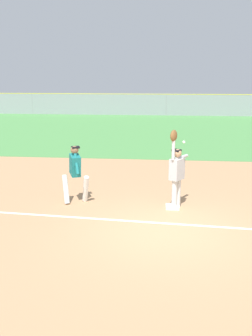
{
  "coord_description": "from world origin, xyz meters",
  "views": [
    {
      "loc": [
        -0.01,
        -8.98,
        3.77
      ],
      "look_at": [
        -1.15,
        2.14,
        1.05
      ],
      "focal_mm": 41.88,
      "sensor_mm": 36.0,
      "label": 1
    }
  ],
  "objects_px": {
    "parked_car_blue": "(163,104)",
    "parked_car_red": "(213,105)",
    "parked_car_silver": "(112,104)",
    "fielder": "(177,170)",
    "runner": "(75,170)",
    "first_base": "(172,207)",
    "baseball": "(184,142)"
  },
  "relations": [
    {
      "from": "parked_car_silver",
      "to": "fielder",
      "type": "bearing_deg",
      "value": -77.81
    },
    {
      "from": "first_base",
      "to": "parked_car_silver",
      "type": "distance_m",
      "value": 30.43
    },
    {
      "from": "parked_car_silver",
      "to": "parked_car_blue",
      "type": "distance_m",
      "value": 5.28
    },
    {
      "from": "parked_car_red",
      "to": "parked_car_silver",
      "type": "bearing_deg",
      "value": 169.6
    },
    {
      "from": "first_base",
      "to": "fielder",
      "type": "relative_size",
      "value": 0.17
    },
    {
      "from": "parked_car_silver",
      "to": "parked_car_red",
      "type": "relative_size",
      "value": 0.97
    },
    {
      "from": "baseball",
      "to": "parked_car_blue",
      "type": "height_order",
      "value": "baseball"
    },
    {
      "from": "fielder",
      "to": "baseball",
      "type": "distance_m",
      "value": 0.89
    },
    {
      "from": "parked_car_blue",
      "to": "parked_car_red",
      "type": "bearing_deg",
      "value": -7.96
    },
    {
      "from": "runner",
      "to": "fielder",
      "type": "bearing_deg",
      "value": -28.61
    },
    {
      "from": "first_base",
      "to": "fielder",
      "type": "distance_m",
      "value": 1.08
    },
    {
      "from": "fielder",
      "to": "parked_car_silver",
      "type": "relative_size",
      "value": 0.51
    },
    {
      "from": "first_base",
      "to": "baseball",
      "type": "bearing_deg",
      "value": -41.64
    },
    {
      "from": "parked_car_silver",
      "to": "baseball",
      "type": "bearing_deg",
      "value": -77.59
    },
    {
      "from": "runner",
      "to": "parked_car_blue",
      "type": "distance_m",
      "value": 29.41
    },
    {
      "from": "runner",
      "to": "parked_car_blue",
      "type": "height_order",
      "value": "runner"
    },
    {
      "from": "runner",
      "to": "parked_car_red",
      "type": "distance_m",
      "value": 29.83
    },
    {
      "from": "parked_car_blue",
      "to": "fielder",
      "type": "bearing_deg",
      "value": -92.35
    },
    {
      "from": "fielder",
      "to": "parked_car_blue",
      "type": "height_order",
      "value": "fielder"
    },
    {
      "from": "runner",
      "to": "parked_car_blue",
      "type": "xyz_separation_m",
      "value": [
        2.29,
        29.32,
        -0.32
      ]
    },
    {
      "from": "baseball",
      "to": "parked_car_red",
      "type": "relative_size",
      "value": 0.02
    },
    {
      "from": "fielder",
      "to": "parked_car_red",
      "type": "xyz_separation_m",
      "value": [
        4.29,
        29.14,
        -0.45
      ]
    },
    {
      "from": "baseball",
      "to": "parked_car_blue",
      "type": "distance_m",
      "value": 29.79
    },
    {
      "from": "runner",
      "to": "parked_car_red",
      "type": "bearing_deg",
      "value": 51.16
    },
    {
      "from": "first_base",
      "to": "runner",
      "type": "distance_m",
      "value": 3.02
    },
    {
      "from": "first_base",
      "to": "baseball",
      "type": "distance_m",
      "value": 1.95
    },
    {
      "from": "fielder",
      "to": "parked_car_silver",
      "type": "height_order",
      "value": "fielder"
    },
    {
      "from": "runner",
      "to": "parked_car_blue",
      "type": "bearing_deg",
      "value": 60.7
    },
    {
      "from": "first_base",
      "to": "parked_car_blue",
      "type": "distance_m",
      "value": 29.53
    },
    {
      "from": "fielder",
      "to": "parked_car_red",
      "type": "height_order",
      "value": "fielder"
    },
    {
      "from": "fielder",
      "to": "runner",
      "type": "height_order",
      "value": "fielder"
    },
    {
      "from": "parked_car_silver",
      "to": "parked_car_red",
      "type": "bearing_deg",
      "value": -3.0
    }
  ]
}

